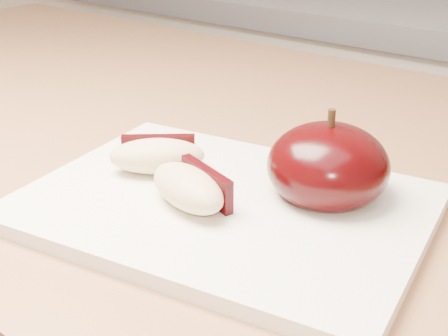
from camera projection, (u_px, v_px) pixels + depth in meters
The scene contains 4 objects.
cutting_board at pixel (224, 206), 0.46m from camera, with size 0.29×0.21×0.01m, color white.
apple_half at pixel (328, 166), 0.46m from camera, with size 0.12×0.12×0.08m.
apple_wedge_a at pixel (157, 155), 0.50m from camera, with size 0.08×0.08×0.03m.
apple_wedge_b at pixel (190, 187), 0.45m from camera, with size 0.08×0.06×0.03m.
Camera 1 is at (0.30, 0.04, 1.12)m, focal length 50.00 mm.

